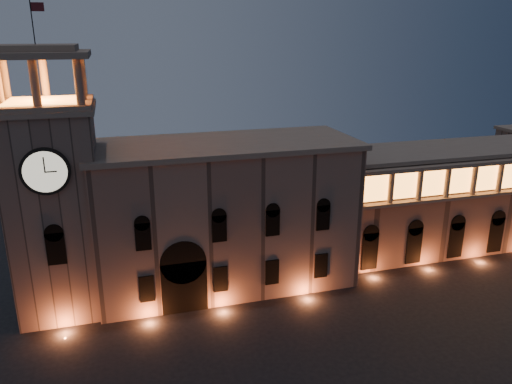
% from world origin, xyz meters
% --- Properties ---
extents(government_building, '(30.80, 12.80, 17.60)m').
position_xyz_m(government_building, '(-2.08, 21.93, 8.77)').
color(government_building, '#7A5D50').
rests_on(government_building, ground).
extents(clock_tower, '(9.80, 9.80, 32.40)m').
position_xyz_m(clock_tower, '(-20.50, 20.98, 12.50)').
color(clock_tower, '#7A5D50').
rests_on(clock_tower, ground).
extents(colonnade_wing, '(40.60, 11.50, 14.50)m').
position_xyz_m(colonnade_wing, '(32.00, 23.92, 7.33)').
color(colonnade_wing, brown).
rests_on(colonnade_wing, ground).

